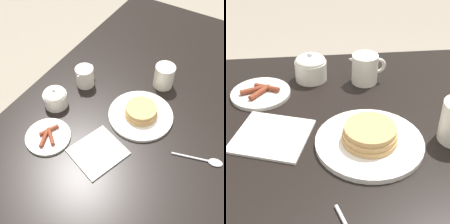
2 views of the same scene
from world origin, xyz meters
The scene contains 6 objects.
dining_table centered at (0.00, 0.00, 0.66)m, with size 1.52×0.89×0.78m.
pancake_plate centered at (-0.02, 0.00, 0.79)m, with size 0.23×0.23×0.05m.
side_plate_bacon centered at (-0.27, 0.22, 0.78)m, with size 0.15×0.15×0.02m.
creamer_pitcher centered at (0.02, 0.27, 0.82)m, with size 0.11×0.07×0.09m.
sugar_bowl centered at (-0.13, 0.30, 0.81)m, with size 0.09×0.09×0.08m.
napkin centered at (-0.23, 0.05, 0.78)m, with size 0.20×0.19×0.01m.
Camera 2 is at (-0.14, -0.55, 1.26)m, focal length 55.00 mm.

